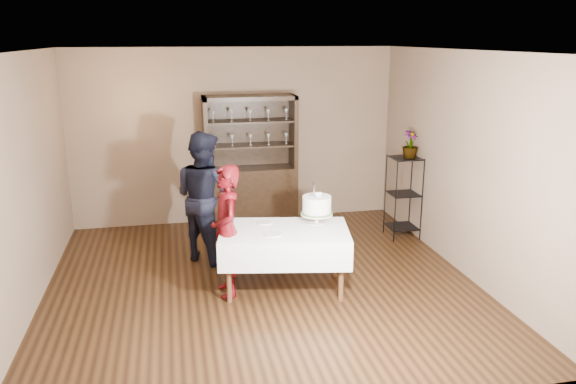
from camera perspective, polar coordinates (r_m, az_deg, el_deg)
The scene contains 14 objects.
floor at distance 6.81m, azimuth -2.64°, elevation -9.24°, with size 5.00×5.00×0.00m, color black.
ceiling at distance 6.18m, azimuth -2.96°, elevation 14.12°, with size 5.00×5.00×0.00m, color silver.
back_wall at distance 8.79m, azimuth -5.42°, elevation 5.64°, with size 5.00×0.02×2.70m, color brown.
wall_left at distance 6.47m, azimuth -25.22°, elevation 0.62°, with size 0.02×5.00×2.70m, color brown.
wall_right at distance 7.18m, azimuth 17.33°, elevation 2.76°, with size 0.02×5.00×2.70m, color brown.
china_hutch at distance 8.72m, azimuth -3.81°, elevation 0.98°, with size 1.40×0.48×2.00m.
plant_etagere at distance 8.29m, azimuth 11.65°, elevation -0.17°, with size 0.42×0.42×1.20m.
cake_table at distance 6.46m, azimuth -0.36°, elevation -5.28°, with size 1.60×1.15×0.73m.
woman at distance 6.32m, azimuth -6.23°, elevation -3.96°, with size 0.55×0.36×1.51m, color #3D0508.
man at distance 7.33m, azimuth -8.54°, elevation -0.46°, with size 0.83×0.65×1.70m, color black.
cake at distance 6.56m, azimuth 2.94°, elevation -1.46°, with size 0.40×0.40×0.52m.
plate_near at distance 6.24m, azimuth -1.56°, elevation -4.30°, with size 0.20×0.20×0.01m, color silver.
plate_far at distance 6.62m, azimuth -2.40°, elevation -3.12°, with size 0.18×0.18×0.01m, color silver.
potted_plant at distance 8.10m, azimuth 12.31°, elevation 4.75°, with size 0.22×0.22×0.39m, color #4A7236.
Camera 1 is at (-0.97, -6.10, 2.85)m, focal length 35.00 mm.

